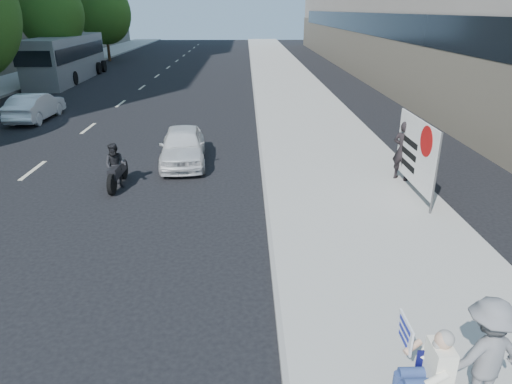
{
  "coord_description": "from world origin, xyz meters",
  "views": [
    {
      "loc": [
        0.89,
        -7.1,
        5.2
      ],
      "look_at": [
        1.13,
        3.48,
        0.94
      ],
      "focal_mm": 32.0,
      "sensor_mm": 36.0,
      "label": 1
    }
  ],
  "objects_px": {
    "pedestrian_woman": "(403,151)",
    "protest_banner": "(416,152)",
    "bus": "(67,59)",
    "seated_protester": "(427,367)",
    "white_sedan_near": "(183,146)",
    "jogger": "(485,355)",
    "motorcycle": "(116,168)",
    "white_sedan_mid": "(35,107)"
  },
  "relations": [
    {
      "from": "bus",
      "to": "white_sedan_mid",
      "type": "bearing_deg",
      "value": -78.51
    },
    {
      "from": "pedestrian_woman",
      "to": "protest_banner",
      "type": "bearing_deg",
      "value": 131.57
    },
    {
      "from": "white_sedan_near",
      "to": "bus",
      "type": "relative_size",
      "value": 0.32
    },
    {
      "from": "seated_protester",
      "to": "jogger",
      "type": "bearing_deg",
      "value": 5.51
    },
    {
      "from": "bus",
      "to": "pedestrian_woman",
      "type": "bearing_deg",
      "value": -52.89
    },
    {
      "from": "white_sedan_near",
      "to": "white_sedan_mid",
      "type": "bearing_deg",
      "value": 134.16
    },
    {
      "from": "seated_protester",
      "to": "pedestrian_woman",
      "type": "bearing_deg",
      "value": 74.01
    },
    {
      "from": "white_sedan_mid",
      "to": "motorcycle",
      "type": "distance_m",
      "value": 11.5
    },
    {
      "from": "seated_protester",
      "to": "white_sedan_near",
      "type": "height_order",
      "value": "seated_protester"
    },
    {
      "from": "seated_protester",
      "to": "pedestrian_woman",
      "type": "xyz_separation_m",
      "value": [
        2.57,
        8.96,
        0.22
      ]
    },
    {
      "from": "pedestrian_woman",
      "to": "motorcycle",
      "type": "xyz_separation_m",
      "value": [
        -8.93,
        -0.11,
        -0.46
      ]
    },
    {
      "from": "jogger",
      "to": "white_sedan_near",
      "type": "bearing_deg",
      "value": -76.02
    },
    {
      "from": "protest_banner",
      "to": "motorcycle",
      "type": "relative_size",
      "value": 1.5
    },
    {
      "from": "pedestrian_woman",
      "to": "bus",
      "type": "relative_size",
      "value": 0.16
    },
    {
      "from": "white_sedan_mid",
      "to": "bus",
      "type": "bearing_deg",
      "value": -75.86
    },
    {
      "from": "white_sedan_mid",
      "to": "protest_banner",
      "type": "bearing_deg",
      "value": 146.62
    },
    {
      "from": "pedestrian_woman",
      "to": "protest_banner",
      "type": "distance_m",
      "value": 1.18
    },
    {
      "from": "protest_banner",
      "to": "white_sedan_near",
      "type": "relative_size",
      "value": 0.79
    },
    {
      "from": "pedestrian_woman",
      "to": "motorcycle",
      "type": "height_order",
      "value": "pedestrian_woman"
    },
    {
      "from": "pedestrian_woman",
      "to": "white_sedan_mid",
      "type": "distance_m",
      "value": 18.06
    },
    {
      "from": "protest_banner",
      "to": "white_sedan_mid",
      "type": "bearing_deg",
      "value": 145.65
    },
    {
      "from": "pedestrian_woman",
      "to": "white_sedan_near",
      "type": "height_order",
      "value": "pedestrian_woman"
    },
    {
      "from": "protest_banner",
      "to": "white_sedan_near",
      "type": "xyz_separation_m",
      "value": [
        -7.12,
        3.37,
        -0.75
      ]
    },
    {
      "from": "jogger",
      "to": "white_sedan_near",
      "type": "height_order",
      "value": "jogger"
    },
    {
      "from": "white_sedan_mid",
      "to": "bus",
      "type": "xyz_separation_m",
      "value": [
        -3.24,
        13.85,
        0.96
      ]
    },
    {
      "from": "pedestrian_woman",
      "to": "protest_banner",
      "type": "xyz_separation_m",
      "value": [
        -0.05,
        -1.14,
        0.31
      ]
    },
    {
      "from": "pedestrian_woman",
      "to": "white_sedan_mid",
      "type": "xyz_separation_m",
      "value": [
        -15.43,
        9.38,
        -0.42
      ]
    },
    {
      "from": "protest_banner",
      "to": "white_sedan_near",
      "type": "distance_m",
      "value": 7.92
    },
    {
      "from": "bus",
      "to": "seated_protester",
      "type": "bearing_deg",
      "value": -65.1
    },
    {
      "from": "jogger",
      "to": "motorcycle",
      "type": "bearing_deg",
      "value": -62.7
    },
    {
      "from": "white_sedan_near",
      "to": "motorcycle",
      "type": "height_order",
      "value": "motorcycle"
    },
    {
      "from": "white_sedan_near",
      "to": "bus",
      "type": "height_order",
      "value": "bus"
    },
    {
      "from": "bus",
      "to": "motorcycle",
      "type": "bearing_deg",
      "value": -69.03
    },
    {
      "from": "seated_protester",
      "to": "jogger",
      "type": "xyz_separation_m",
      "value": [
        0.78,
        0.07,
        0.11
      ]
    },
    {
      "from": "pedestrian_woman",
      "to": "white_sedan_near",
      "type": "distance_m",
      "value": 7.52
    },
    {
      "from": "protest_banner",
      "to": "white_sedan_mid",
      "type": "height_order",
      "value": "protest_banner"
    },
    {
      "from": "white_sedan_mid",
      "to": "motorcycle",
      "type": "height_order",
      "value": "motorcycle"
    },
    {
      "from": "jogger",
      "to": "white_sedan_mid",
      "type": "height_order",
      "value": "jogger"
    },
    {
      "from": "jogger",
      "to": "bus",
      "type": "xyz_separation_m",
      "value": [
        -16.88,
        32.12,
        0.65
      ]
    },
    {
      "from": "pedestrian_woman",
      "to": "protest_banner",
      "type": "relative_size",
      "value": 0.62
    },
    {
      "from": "protest_banner",
      "to": "white_sedan_near",
      "type": "height_order",
      "value": "protest_banner"
    },
    {
      "from": "white_sedan_near",
      "to": "protest_banner",
      "type": "bearing_deg",
      "value": -30.32
    }
  ]
}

